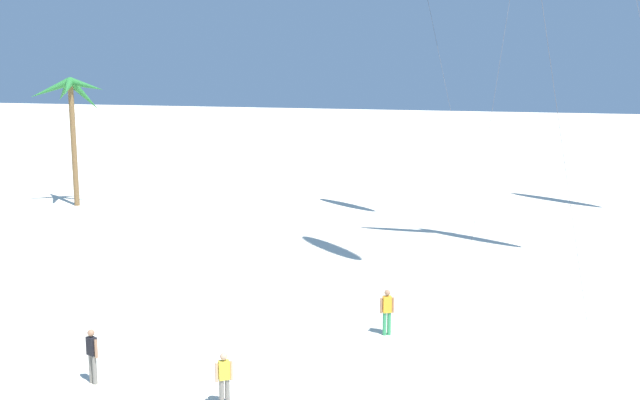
% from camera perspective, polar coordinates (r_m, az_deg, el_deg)
% --- Properties ---
extents(palm_tree_2, '(5.17, 4.55, 8.49)m').
position_cam_1_polar(palm_tree_2, '(53.59, -17.76, 6.97)').
color(palm_tree_2, brown).
rests_on(palm_tree_2, ground).
extents(person_near_left, '(0.47, 0.30, 1.67)m').
position_cam_1_polar(person_near_left, '(27.81, 4.93, -8.05)').
color(person_near_left, '#338E56').
rests_on(person_near_left, ground).
extents(person_mid_field, '(0.43, 0.34, 1.58)m').
position_cam_1_polar(person_mid_field, '(22.51, -7.04, -12.75)').
color(person_mid_field, slate).
rests_on(person_mid_field, ground).
extents(person_far_watcher, '(0.48, 0.30, 1.70)m').
position_cam_1_polar(person_far_watcher, '(24.74, -16.36, -10.76)').
color(person_far_watcher, slate).
rests_on(person_far_watcher, ground).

